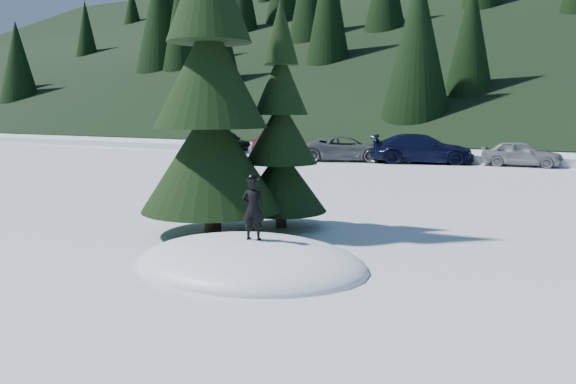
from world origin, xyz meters
The scene contains 11 objects.
ground centered at (0.00, 0.00, 0.00)m, with size 200.00×200.00×0.00m, color white.
snow_mound centered at (0.00, 0.00, 0.00)m, with size 4.48×3.52×0.96m, color white.
forest_hillside centered at (0.00, 54.00, 12.50)m, with size 200.00×60.00×25.00m, color black, non-canonical shape.
spruce_tall centered at (-2.20, 1.80, 3.32)m, with size 3.20×3.20×8.60m.
spruce_short centered at (-1.20, 3.20, 2.10)m, with size 2.20×2.20×5.37m.
child_skier centered at (0.07, 0.02, 1.05)m, with size 0.42×0.27×1.14m, color black.
car_0 centered at (-16.60, 22.26, 0.73)m, with size 1.71×4.26×1.45m, color black.
car_1 centered at (-11.11, 20.25, 0.69)m, with size 1.46×4.20×1.38m, color #340913.
car_2 centered at (-6.94, 20.23, 0.68)m, with size 2.26×4.91×1.36m, color #55585D.
car_3 centered at (-2.93, 21.00, 0.77)m, with size 2.16×5.32×1.54m, color black.
car_4 centered at (1.88, 21.81, 0.65)m, with size 1.53×3.80×1.30m, color gray.
Camera 1 is at (5.52, -8.34, 2.82)m, focal length 35.00 mm.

